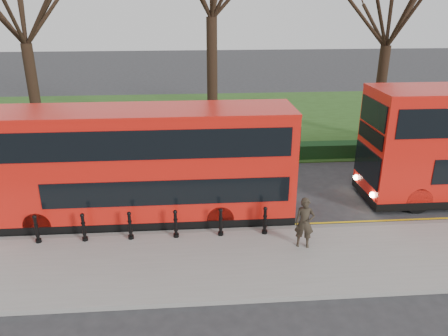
{
  "coord_description": "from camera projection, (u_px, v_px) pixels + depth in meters",
  "views": [
    {
      "loc": [
        0.71,
        -15.02,
        8.06
      ],
      "look_at": [
        1.93,
        0.5,
        2.0
      ],
      "focal_mm": 35.0,
      "sensor_mm": 36.0,
      "label": 1
    }
  ],
  "objects": [
    {
      "name": "ground",
      "position": [
        175.0,
        222.0,
        16.82
      ],
      "size": [
        120.0,
        120.0,
        0.0
      ],
      "primitive_type": "plane",
      "color": "#28282B",
      "rests_on": "ground"
    },
    {
      "name": "pavement",
      "position": [
        173.0,
        265.0,
        14.01
      ],
      "size": [
        60.0,
        4.0,
        0.15
      ],
      "primitive_type": "cube",
      "color": "gray",
      "rests_on": "ground"
    },
    {
      "name": "kerb",
      "position": [
        174.0,
        234.0,
        15.87
      ],
      "size": [
        60.0,
        0.25,
        0.16
      ],
      "primitive_type": "cube",
      "color": "slate",
      "rests_on": "ground"
    },
    {
      "name": "grass_verge",
      "position": [
        181.0,
        120.0,
        30.75
      ],
      "size": [
        60.0,
        18.0,
        0.06
      ],
      "primitive_type": "cube",
      "color": "#274517",
      "rests_on": "ground"
    },
    {
      "name": "hedge",
      "position": [
        178.0,
        154.0,
        23.0
      ],
      "size": [
        60.0,
        0.9,
        0.8
      ],
      "primitive_type": "cube",
      "color": "black",
      "rests_on": "ground"
    },
    {
      "name": "yellow_line_outer",
      "position": [
        175.0,
        231.0,
        16.17
      ],
      "size": [
        60.0,
        0.1,
        0.01
      ],
      "primitive_type": "cube",
      "color": "yellow",
      "rests_on": "ground"
    },
    {
      "name": "yellow_line_inner",
      "position": [
        175.0,
        229.0,
        16.36
      ],
      "size": [
        60.0,
        0.1,
        0.01
      ],
      "primitive_type": "cube",
      "color": "yellow",
      "rests_on": "ground"
    },
    {
      "name": "tree_left",
      "position": [
        20.0,
        6.0,
        22.74
      ],
      "size": [
        6.76,
        6.76,
        10.56
      ],
      "color": "black",
      "rests_on": "ground"
    },
    {
      "name": "tree_right",
      "position": [
        390.0,
        13.0,
        24.34
      ],
      "size": [
        6.45,
        6.45,
        10.08
      ],
      "color": "black",
      "rests_on": "ground"
    },
    {
      "name": "bollard_row",
      "position": [
        153.0,
        225.0,
        15.28
      ],
      "size": [
        8.09,
        0.15,
        1.0
      ],
      "color": "black",
      "rests_on": "pavement"
    },
    {
      "name": "bus_lead",
      "position": [
        146.0,
        166.0,
        16.33
      ],
      "size": [
        11.0,
        2.53,
        4.38
      ],
      "color": "red",
      "rests_on": "ground"
    },
    {
      "name": "pedestrian",
      "position": [
        305.0,
        223.0,
        14.63
      ],
      "size": [
        0.73,
        0.58,
        1.78
      ],
      "primitive_type": "imported",
      "rotation": [
        0.0,
        0.0,
        -0.26
      ],
      "color": "#2D261C",
      "rests_on": "pavement"
    }
  ]
}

